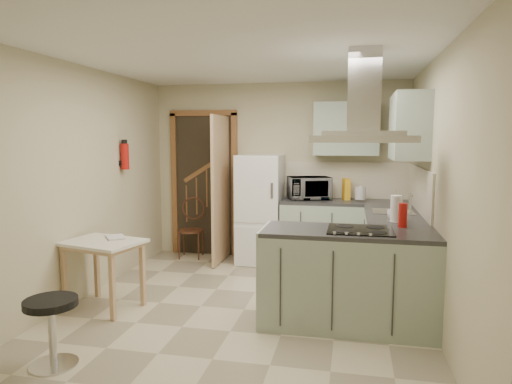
% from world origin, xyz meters
% --- Properties ---
extents(floor, '(4.20, 4.20, 0.00)m').
position_xyz_m(floor, '(0.00, 0.00, 0.00)').
color(floor, beige).
rests_on(floor, ground).
extents(ceiling, '(4.20, 4.20, 0.00)m').
position_xyz_m(ceiling, '(0.00, 0.00, 2.50)').
color(ceiling, silver).
rests_on(ceiling, back_wall).
extents(back_wall, '(3.60, 0.00, 3.60)m').
position_xyz_m(back_wall, '(0.00, 2.10, 1.25)').
color(back_wall, '#BCB592').
rests_on(back_wall, floor).
extents(left_wall, '(0.00, 4.20, 4.20)m').
position_xyz_m(left_wall, '(-1.80, 0.00, 1.25)').
color(left_wall, '#BCB592').
rests_on(left_wall, floor).
extents(right_wall, '(0.00, 4.20, 4.20)m').
position_xyz_m(right_wall, '(1.80, 0.00, 1.25)').
color(right_wall, '#BCB592').
rests_on(right_wall, floor).
extents(doorway, '(1.10, 0.12, 2.10)m').
position_xyz_m(doorway, '(-1.10, 2.07, 1.05)').
color(doorway, brown).
rests_on(doorway, floor).
extents(fridge, '(0.60, 0.60, 1.50)m').
position_xyz_m(fridge, '(-0.20, 1.80, 0.75)').
color(fridge, white).
rests_on(fridge, floor).
extents(counter_back, '(1.08, 0.60, 0.90)m').
position_xyz_m(counter_back, '(0.66, 1.80, 0.45)').
color(counter_back, '#9EB2A0').
rests_on(counter_back, floor).
extents(counter_right, '(0.60, 1.95, 0.90)m').
position_xyz_m(counter_right, '(1.50, 1.12, 0.45)').
color(counter_right, '#9EB2A0').
rests_on(counter_right, floor).
extents(splashback, '(1.68, 0.02, 0.50)m').
position_xyz_m(splashback, '(0.96, 2.09, 1.15)').
color(splashback, beige).
rests_on(splashback, counter_back).
extents(wall_cabinet_back, '(0.85, 0.35, 0.70)m').
position_xyz_m(wall_cabinet_back, '(0.95, 1.93, 1.85)').
color(wall_cabinet_back, '#9EB2A0').
rests_on(wall_cabinet_back, back_wall).
extents(wall_cabinet_right, '(0.35, 0.90, 0.70)m').
position_xyz_m(wall_cabinet_right, '(1.62, 0.85, 1.85)').
color(wall_cabinet_right, '#9EB2A0').
rests_on(wall_cabinet_right, right_wall).
extents(peninsula, '(1.55, 0.65, 0.90)m').
position_xyz_m(peninsula, '(1.02, -0.18, 0.45)').
color(peninsula, '#9EB2A0').
rests_on(peninsula, floor).
extents(hob, '(0.58, 0.50, 0.01)m').
position_xyz_m(hob, '(1.12, -0.18, 0.91)').
color(hob, black).
rests_on(hob, peninsula).
extents(extractor_hood, '(0.90, 0.55, 0.10)m').
position_xyz_m(extractor_hood, '(1.12, -0.18, 1.72)').
color(extractor_hood, silver).
rests_on(extractor_hood, ceiling).
extents(sink, '(0.45, 0.40, 0.01)m').
position_xyz_m(sink, '(1.50, 0.95, 0.91)').
color(sink, silver).
rests_on(sink, counter_right).
extents(fire_extinguisher, '(0.10, 0.10, 0.32)m').
position_xyz_m(fire_extinguisher, '(-1.74, 0.90, 1.50)').
color(fire_extinguisher, '#B2140F').
rests_on(fire_extinguisher, left_wall).
extents(drop_leaf_table, '(0.86, 0.72, 0.70)m').
position_xyz_m(drop_leaf_table, '(-1.41, -0.25, 0.35)').
color(drop_leaf_table, tan).
rests_on(drop_leaf_table, floor).
extents(bentwood_chair, '(0.39, 0.39, 0.79)m').
position_xyz_m(bentwood_chair, '(-1.23, 1.83, 0.40)').
color(bentwood_chair, '#4F1F1A').
rests_on(bentwood_chair, floor).
extents(stool, '(0.39, 0.39, 0.53)m').
position_xyz_m(stool, '(-1.16, -1.41, 0.26)').
color(stool, black).
rests_on(stool, floor).
extents(microwave, '(0.64, 0.54, 0.30)m').
position_xyz_m(microwave, '(0.47, 1.86, 1.05)').
color(microwave, black).
rests_on(microwave, counter_back).
extents(kettle, '(0.16, 0.16, 0.21)m').
position_xyz_m(kettle, '(1.15, 1.82, 1.00)').
color(kettle, silver).
rests_on(kettle, counter_back).
extents(cereal_box, '(0.12, 0.20, 0.29)m').
position_xyz_m(cereal_box, '(0.97, 1.93, 1.04)').
color(cereal_box, gold).
rests_on(cereal_box, counter_back).
extents(soap_bottle, '(0.09, 0.09, 0.16)m').
position_xyz_m(soap_bottle, '(1.59, 1.19, 0.98)').
color(soap_bottle, silver).
rests_on(soap_bottle, counter_right).
extents(paper_towel, '(0.12, 0.12, 0.28)m').
position_xyz_m(paper_towel, '(1.47, 0.31, 1.04)').
color(paper_towel, white).
rests_on(paper_towel, counter_right).
extents(cup, '(0.15, 0.15, 0.11)m').
position_xyz_m(cup, '(1.47, 0.44, 0.95)').
color(cup, silver).
rests_on(cup, counter_right).
extents(red_bottle, '(0.08, 0.08, 0.23)m').
position_xyz_m(red_bottle, '(1.51, 0.06, 1.01)').
color(red_bottle, red).
rests_on(red_bottle, peninsula).
extents(book, '(0.28, 0.29, 0.11)m').
position_xyz_m(book, '(-1.41, -0.15, 0.75)').
color(book, '#9A4533').
rests_on(book, drop_leaf_table).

